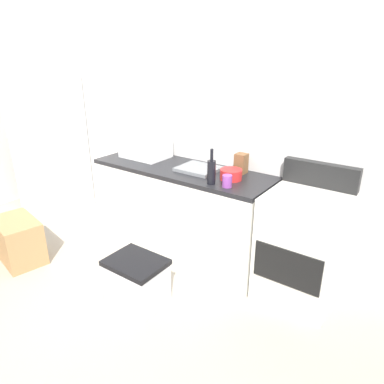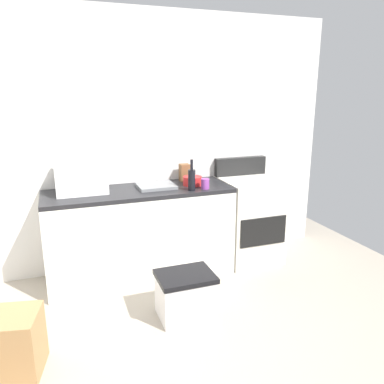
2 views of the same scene
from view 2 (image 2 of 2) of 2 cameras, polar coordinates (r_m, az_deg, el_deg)
ground_plane at (r=2.98m, az=-8.12°, el=-22.96°), size 6.00×6.00×0.00m
wall_back at (r=3.93m, az=-13.57°, el=6.86°), size 5.00×0.10×2.60m
kitchen_counter at (r=3.85m, az=-7.72°, el=-6.13°), size 1.80×0.60×0.90m
stove_oven at (r=4.25m, az=8.56°, el=-3.88°), size 0.60×0.61×1.10m
microwave at (r=3.69m, az=-16.27°, el=1.98°), size 0.46×0.34×0.27m
sink_basin at (r=3.78m, az=-5.42°, el=0.93°), size 0.36×0.32×0.03m
wine_bottle at (r=3.62m, az=-0.05°, el=1.93°), size 0.07×0.07×0.30m
coffee_mug at (r=3.69m, az=1.98°, el=1.24°), size 0.08×0.08×0.10m
knife_block at (r=4.01m, az=-1.11°, el=2.92°), size 0.10×0.10×0.18m
mixing_bowl at (r=3.83m, az=0.08°, el=1.68°), size 0.19×0.19×0.09m
storage_bin at (r=3.26m, az=-0.99°, el=-15.12°), size 0.46×0.36×0.38m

